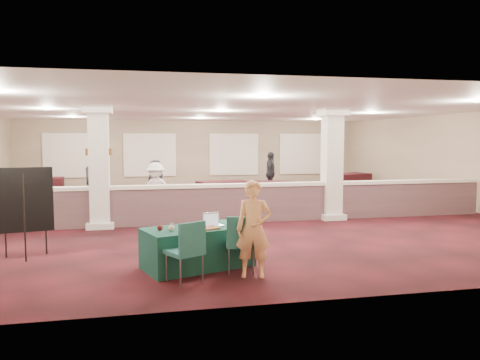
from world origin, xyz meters
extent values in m
plane|color=#3F0F15|center=(0.00, 0.00, 0.00)|extent=(16.00, 16.00, 0.00)
cube|color=#806E58|center=(0.00, 8.00, 1.60)|extent=(16.00, 0.04, 3.20)
cube|color=#806E58|center=(0.00, -8.00, 1.60)|extent=(16.00, 0.04, 3.20)
cube|color=#806E58|center=(8.00, 0.00, 1.60)|extent=(0.04, 16.00, 3.20)
cube|color=white|center=(0.00, 0.00, 3.20)|extent=(16.00, 16.00, 0.02)
cube|color=#52373A|center=(0.00, -1.50, 0.50)|extent=(15.60, 0.20, 1.00)
cube|color=silver|center=(0.00, -1.50, 1.05)|extent=(15.60, 0.28, 0.10)
cube|color=silver|center=(-3.50, -1.50, 1.60)|extent=(0.50, 0.50, 3.20)
cube|color=silver|center=(-3.50, -1.50, 0.08)|extent=(0.70, 0.70, 0.16)
cube|color=silver|center=(-3.50, -1.50, 3.10)|extent=(0.72, 0.72, 0.20)
cube|color=silver|center=(3.00, -1.50, 1.60)|extent=(0.50, 0.50, 3.20)
cube|color=silver|center=(3.00, -1.50, 0.08)|extent=(0.70, 0.70, 0.16)
cube|color=silver|center=(3.00, -1.50, 3.10)|extent=(0.72, 0.72, 0.20)
cylinder|color=brown|center=(-3.78, -1.50, 2.00)|extent=(0.12, 0.12, 0.18)
cylinder|color=white|center=(-3.78, -1.50, 2.00)|extent=(0.09, 0.09, 0.10)
cylinder|color=brown|center=(-3.22, -1.50, 2.00)|extent=(0.12, 0.12, 0.18)
cylinder|color=white|center=(-3.22, -1.50, 2.00)|extent=(0.09, 0.09, 0.10)
cube|color=#103C31|center=(-1.45, -5.86, 0.37)|extent=(2.13, 1.53, 0.74)
cube|color=#1E5856|center=(-0.74, -6.31, 0.50)|extent=(0.61, 0.61, 0.07)
cube|color=#1E5856|center=(-0.79, -6.54, 0.78)|extent=(0.49, 0.16, 0.49)
cylinder|color=slate|center=(-0.99, -6.47, 0.23)|extent=(0.03, 0.03, 0.47)
cylinder|color=slate|center=(-0.58, -6.56, 0.23)|extent=(0.03, 0.03, 0.47)
cylinder|color=slate|center=(-0.90, -6.06, 0.23)|extent=(0.03, 0.03, 0.47)
cylinder|color=slate|center=(-0.49, -6.15, 0.23)|extent=(0.03, 0.03, 0.47)
cube|color=#1E5856|center=(-1.78, -6.71, 0.50)|extent=(0.69, 0.69, 0.07)
cube|color=#1E5856|center=(-1.67, -6.92, 0.78)|extent=(0.46, 0.28, 0.49)
cylinder|color=slate|center=(-1.86, -7.00, 0.23)|extent=(0.04, 0.04, 0.47)
cylinder|color=slate|center=(-1.49, -6.80, 0.23)|extent=(0.04, 0.04, 0.47)
cylinder|color=slate|center=(-2.06, -6.63, 0.23)|extent=(0.04, 0.04, 0.47)
cylinder|color=slate|center=(-1.69, -6.43, 0.23)|extent=(0.04, 0.04, 0.47)
cube|color=black|center=(-4.67, -4.53, 1.16)|extent=(1.04, 0.25, 1.26)
cylinder|color=black|center=(-5.07, -4.38, 0.84)|extent=(0.04, 0.04, 1.68)
cylinder|color=black|center=(-4.35, -4.24, 0.84)|extent=(0.04, 0.04, 1.68)
cylinder|color=black|center=(-4.62, -4.79, 0.84)|extent=(0.04, 0.04, 1.68)
imported|color=#F5B26A|center=(-0.60, -6.65, 0.82)|extent=(0.67, 0.53, 1.64)
cube|color=black|center=(-6.50, 0.63, 0.38)|extent=(2.06, 1.49, 0.75)
cube|color=black|center=(-0.04, 0.30, 0.36)|extent=(1.93, 1.33, 0.71)
cube|color=black|center=(2.50, 3.00, 0.36)|extent=(1.96, 1.45, 0.71)
cube|color=black|center=(-6.50, 5.71, 0.40)|extent=(2.00, 1.09, 0.79)
cube|color=black|center=(0.59, 3.20, 0.37)|extent=(2.00, 1.31, 0.74)
cube|color=black|center=(6.50, 4.93, 0.41)|extent=(2.23, 1.59, 0.82)
imported|color=black|center=(-4.02, 3.02, 0.92)|extent=(0.99, 0.76, 1.84)
imported|color=silver|center=(-2.00, 0.00, 0.82)|extent=(1.14, 0.77, 1.63)
imported|color=black|center=(2.89, 4.64, 0.90)|extent=(0.89, 1.17, 1.80)
imported|color=black|center=(-1.89, 3.50, 0.78)|extent=(0.86, 0.82, 1.57)
cube|color=silver|center=(-1.15, -5.81, 0.75)|extent=(0.39, 0.33, 0.02)
cube|color=silver|center=(-1.18, -5.70, 0.87)|extent=(0.32, 0.12, 0.22)
cube|color=silver|center=(-1.18, -5.70, 0.85)|extent=(0.29, 0.10, 0.19)
cube|color=#AE561B|center=(-1.32, -6.08, 0.75)|extent=(0.48, 0.42, 0.03)
sphere|color=beige|center=(-1.94, -6.13, 0.79)|extent=(0.11, 0.11, 0.11)
sphere|color=maroon|center=(-2.13, -6.04, 0.79)|extent=(0.10, 0.10, 0.10)
sphere|color=#47474C|center=(-1.92, -5.89, 0.79)|extent=(0.11, 0.11, 0.11)
cube|color=red|center=(-0.74, -5.91, 0.74)|extent=(0.12, 0.07, 0.01)
camera|label=1|loc=(-2.45, -14.21, 2.33)|focal=35.00mm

